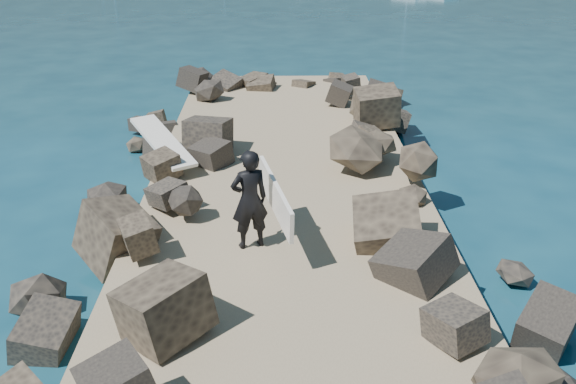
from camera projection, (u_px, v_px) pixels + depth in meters
The scene contains 6 objects.
ground at pixel (287, 239), 12.97m from camera, with size 800.00×800.00×0.00m, color #0F384C.
jetty at pixel (289, 279), 11.03m from camera, with size 6.00×26.00×0.60m, color #8C7759.
riprap_left at pixel (125, 256), 11.35m from camera, with size 2.60×22.00×1.00m, color #262421.
riprap_right at pixel (451, 253), 11.45m from camera, with size 2.60×22.00×1.00m, color #262421.
surfboard_resting at pixel (163, 146), 14.92m from camera, with size 0.61×2.44×0.08m, color white.
surfer_with_board at pixel (253, 199), 11.12m from camera, with size 1.14×2.22×1.82m.
Camera 1 is at (-0.20, -11.42, 6.22)m, focal length 40.00 mm.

